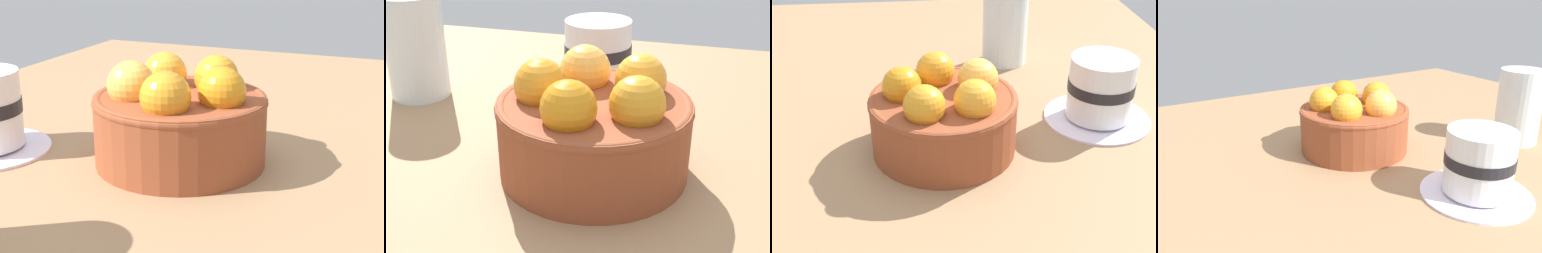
% 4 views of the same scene
% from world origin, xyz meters
% --- Properties ---
extents(ground_plane, '(1.14, 0.81, 0.05)m').
position_xyz_m(ground_plane, '(0.00, 0.00, -0.02)').
color(ground_plane, '#997551').
extents(terracotta_bowl, '(0.16, 0.16, 0.10)m').
position_xyz_m(terracotta_bowl, '(0.00, -0.00, 0.04)').
color(terracotta_bowl, brown).
rests_on(terracotta_bowl, ground_plane).
extents(coffee_cup, '(0.13, 0.13, 0.08)m').
position_xyz_m(coffee_cup, '(0.05, -0.20, 0.04)').
color(coffee_cup, white).
rests_on(coffee_cup, ground_plane).
extents(water_glass, '(0.07, 0.07, 0.12)m').
position_xyz_m(water_glass, '(0.24, -0.11, 0.06)').
color(water_glass, silver).
rests_on(water_glass, ground_plane).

